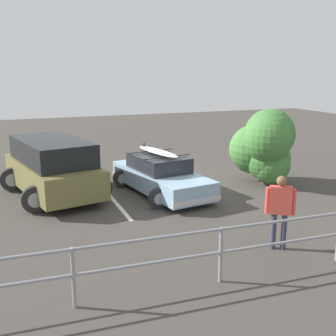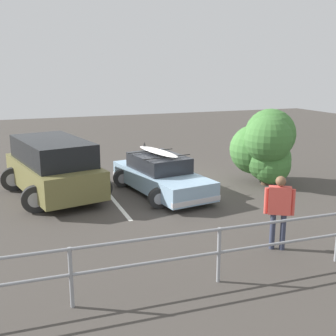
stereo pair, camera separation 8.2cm
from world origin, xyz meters
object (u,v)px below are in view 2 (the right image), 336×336
(sedan_car, at_px, (161,175))
(person_bystander, at_px, (279,206))
(bush_near_left, at_px, (266,147))
(suv_car, at_px, (53,167))

(sedan_car, xyz_separation_m, person_bystander, (-0.92, 4.98, 0.42))
(sedan_car, height_order, bush_near_left, bush_near_left)
(sedan_car, height_order, person_bystander, person_bystander)
(suv_car, xyz_separation_m, person_bystander, (-4.13, 5.89, 0.08))
(person_bystander, relative_size, bush_near_left, 0.65)
(bush_near_left, bearing_deg, suv_car, -9.86)
(suv_car, xyz_separation_m, bush_near_left, (-6.88, 1.20, 0.37))
(suv_car, relative_size, person_bystander, 2.77)
(bush_near_left, bearing_deg, sedan_car, -4.58)
(person_bystander, xyz_separation_m, bush_near_left, (-2.75, -4.69, 0.29))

